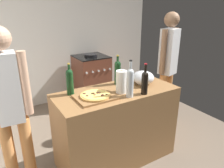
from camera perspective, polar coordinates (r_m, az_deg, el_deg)
name	(u,v)px	position (r m, az deg, el deg)	size (l,w,h in m)	color
ground_plane	(89,132)	(3.31, -6.18, -12.71)	(4.01, 3.29, 0.02)	#6B5B4C
kitchen_wall_rear	(54,35)	(4.12, -15.44, 12.79)	(4.01, 0.10, 2.60)	#BCB7AD
counter	(116,126)	(2.54, 1.19, -11.34)	(1.39, 0.60, 0.90)	olive
cutting_board	(95,97)	(2.16, -4.52, -3.56)	(0.40, 0.32, 0.02)	olive
pizza	(95,95)	(2.15, -4.53, -3.05)	(0.31, 0.31, 0.03)	tan
mixing_bowl	(143,78)	(2.54, 8.39, 1.72)	(0.27, 0.27, 0.16)	#B2B2B7
paper_towel_roll	(121,82)	(2.26, 2.54, 0.60)	(0.12, 0.12, 0.25)	white
wine_bottle_green	(145,81)	(2.24, 8.85, 0.69)	(0.07, 0.07, 0.34)	black
wine_bottle_clear	(118,71)	(2.50, 1.52, 3.43)	(0.07, 0.07, 0.35)	#143819
wine_bottle_dark	(130,81)	(2.14, 4.90, 0.72)	(0.07, 0.07, 0.39)	silver
wine_bottle_amber	(70,81)	(2.24, -11.36, 0.85)	(0.08, 0.08, 0.34)	#143819
stove	(92,79)	(4.13, -5.54, 1.43)	(0.59, 0.61, 0.95)	brown
person_in_stripes	(11,108)	(2.07, -25.72, -5.76)	(0.37, 0.21, 1.65)	#D88C4C
person_in_red	(168,64)	(3.17, 14.82, 5.25)	(0.37, 0.25, 1.72)	#D88C4C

